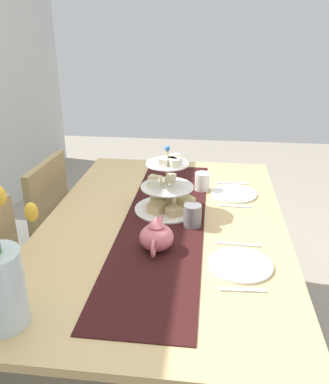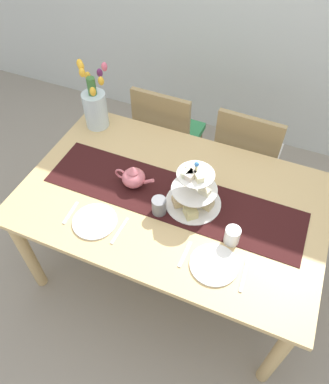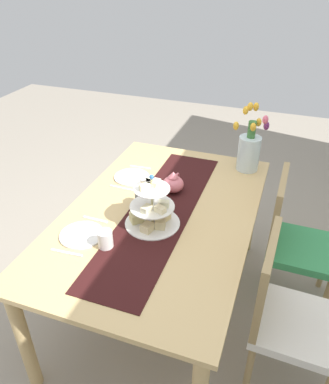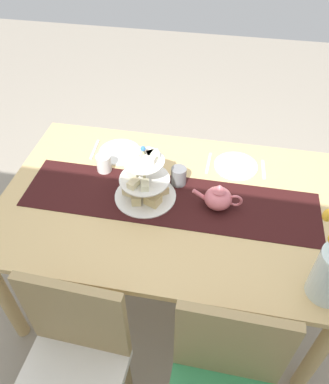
{
  "view_description": "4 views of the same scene",
  "coord_description": "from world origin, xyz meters",
  "views": [
    {
      "loc": [
        -1.53,
        -0.19,
        1.56
      ],
      "look_at": [
        0.09,
        0.01,
        0.85
      ],
      "focal_mm": 37.35,
      "sensor_mm": 36.0,
      "label": 1
    },
    {
      "loc": [
        0.46,
        -1.19,
        2.28
      ],
      "look_at": [
        -0.02,
        -0.06,
        0.84
      ],
      "focal_mm": 34.17,
      "sensor_mm": 36.0,
      "label": 2
    },
    {
      "loc": [
        1.63,
        0.61,
        1.98
      ],
      "look_at": [
        -0.1,
        -0.01,
        0.83
      ],
      "focal_mm": 34.88,
      "sensor_mm": 36.0,
      "label": 3
    },
    {
      "loc": [
        -0.21,
        1.26,
        2.05
      ],
      "look_at": [
        0.02,
        0.05,
        0.85
      ],
      "focal_mm": 35.07,
      "sensor_mm": 36.0,
      "label": 4
    }
  ],
  "objects": [
    {
      "name": "chair_right",
      "position": [
        0.26,
        0.75,
        0.5
      ],
      "size": [
        0.43,
        0.43,
        0.91
      ],
      "color": "#9C8254",
      "rests_on": "ground_plane"
    },
    {
      "name": "fork_left",
      "position": [
        -0.45,
        -0.31,
        0.75
      ],
      "size": [
        0.02,
        0.15,
        0.01
      ],
      "primitive_type": "cube",
      "rotation": [
        0.0,
        0.0,
        0.06
      ],
      "color": "silver",
      "rests_on": "dining_table"
    },
    {
      "name": "ground_plane",
      "position": [
        0.0,
        0.0,
        0.0
      ],
      "size": [
        8.0,
        8.0,
        0.0
      ],
      "primitive_type": "plane",
      "color": "gray"
    },
    {
      "name": "fork_right",
      "position": [
        0.19,
        -0.31,
        0.75
      ],
      "size": [
        0.02,
        0.15,
        0.01
      ],
      "primitive_type": "cube",
      "rotation": [
        0.0,
        0.0,
        -0.01
      ],
      "color": "silver",
      "rests_on": "dining_table"
    },
    {
      "name": "mug_white_text",
      "position": [
        0.38,
        -0.15,
        0.8
      ],
      "size": [
        0.08,
        0.08,
        0.09
      ],
      "primitive_type": "cylinder",
      "color": "white",
      "rests_on": "dining_table"
    },
    {
      "name": "table_runner",
      "position": [
        0.0,
        0.0,
        0.75
      ],
      "size": [
        1.43,
        0.35,
        0.0
      ],
      "primitive_type": "cube",
      "color": "black",
      "rests_on": "dining_table"
    },
    {
      "name": "teapot",
      "position": [
        -0.23,
        0.0,
        0.81
      ],
      "size": [
        0.24,
        0.13,
        0.14
      ],
      "color": "#D66B75",
      "rests_on": "table_runner"
    },
    {
      "name": "mug_grey",
      "position": [
        -0.02,
        -0.12,
        0.8
      ],
      "size": [
        0.08,
        0.08,
        0.09
      ],
      "primitive_type": "cylinder",
      "color": "slate",
      "rests_on": "table_runner"
    },
    {
      "name": "dinner_plate_left",
      "position": [
        -0.3,
        -0.31,
        0.76
      ],
      "size": [
        0.23,
        0.23,
        0.01
      ],
      "primitive_type": "cylinder",
      "color": "white",
      "rests_on": "dining_table"
    },
    {
      "name": "tiered_cake_stand",
      "position": [
        0.12,
        -0.0,
        0.84
      ],
      "size": [
        0.3,
        0.3,
        0.3
      ],
      "color": "beige",
      "rests_on": "table_runner"
    },
    {
      "name": "knife_left",
      "position": [
        -0.16,
        -0.31,
        0.75
      ],
      "size": [
        0.02,
        0.17,
        0.01
      ],
      "primitive_type": "cube",
      "rotation": [
        0.0,
        0.0,
        -0.03
      ],
      "color": "silver",
      "rests_on": "dining_table"
    },
    {
      "name": "knife_right",
      "position": [
        0.48,
        -0.31,
        0.75
      ],
      "size": [
        0.02,
        0.17,
        0.01
      ],
      "primitive_type": "cube",
      "rotation": [
        0.0,
        0.0,
        0.06
      ],
      "color": "silver",
      "rests_on": "dining_table"
    },
    {
      "name": "dining_table",
      "position": [
        0.0,
        0.0,
        0.66
      ],
      "size": [
        1.65,
        1.04,
        0.75
      ],
      "color": "tan",
      "rests_on": "ground_plane"
    },
    {
      "name": "dinner_plate_right",
      "position": [
        0.34,
        -0.31,
        0.76
      ],
      "size": [
        0.23,
        0.23,
        0.01
      ],
      "primitive_type": "cylinder",
      "color": "white",
      "rests_on": "dining_table"
    }
  ]
}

